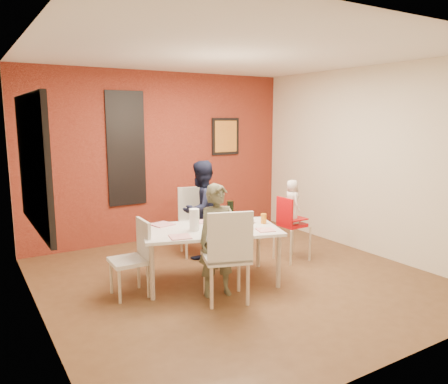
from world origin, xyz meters
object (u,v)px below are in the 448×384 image
chair_far (195,217)px  child_far (201,210)px  dining_table (210,233)px  paper_towel_roll (194,220)px  wine_bottle (230,213)px  toddler (292,202)px  high_chair (290,223)px  chair_near (228,252)px  chair_left (135,254)px  child_near (218,240)px

chair_far → child_far: size_ratio=0.70×
dining_table → paper_towel_roll: (-0.21, 0.01, 0.19)m
dining_table → wine_bottle: wine_bottle is taller
dining_table → toddler: size_ratio=2.96×
high_chair → wine_bottle: 1.10m
child_far → chair_near: bearing=50.2°
chair_left → toddler: size_ratio=1.40×
child_far → wine_bottle: bearing=63.8°
child_near → wine_bottle: (0.41, 0.39, 0.19)m
chair_near → chair_far: 1.86m
dining_table → wine_bottle: 0.35m
dining_table → paper_towel_roll: size_ratio=6.96×
child_near → paper_towel_roll: 0.44m
wine_bottle → high_chair: bearing=6.7°
chair_near → child_far: (0.52, 1.53, 0.12)m
chair_far → child_far: child_far is taller
high_chair → child_near: bearing=107.1°
chair_near → child_near: (0.03, 0.25, 0.06)m
high_chair → paper_towel_roll: bearing=91.9°
chair_far → wine_bottle: 1.17m
chair_near → wine_bottle: chair_near is taller
child_far → paper_towel_roll: child_far is taller
high_chair → dining_table: bearing=93.1°
dining_table → toddler: (1.36, 0.13, 0.23)m
child_far → chair_left: bearing=10.5°
chair_left → wine_bottle: (1.19, -0.11, 0.35)m
child_far → child_near: bearing=48.1°
child_near → paper_towel_roll: (-0.09, 0.40, 0.16)m
dining_table → chair_near: (-0.15, -0.64, -0.03)m
child_far → wine_bottle: size_ratio=4.53×
child_near → child_far: (0.49, 1.28, 0.06)m
dining_table → chair_near: bearing=-103.6°
toddler → child_far: bearing=63.4°
chair_left → child_far: size_ratio=0.61×
dining_table → wine_bottle: (0.28, 0.00, 0.21)m
dining_table → child_far: child_far is taller
chair_far → toddler: bearing=-30.5°
chair_left → high_chair: bearing=92.0°
high_chair → child_far: child_far is taller
dining_table → chair_far: 1.20m
chair_near → child_far: size_ratio=0.74×
paper_towel_roll → dining_table: bearing=-3.2°
chair_near → toddler: toddler is taller
dining_table → high_chair: high_chair is taller
paper_towel_roll → child_far: bearing=57.1°
chair_far → child_far: (-0.02, -0.24, 0.15)m
chair_near → wine_bottle: size_ratio=3.36×
chair_near → chair_left: size_ratio=1.21×
toddler → chair_far: bearing=55.0°
high_chair → child_near: 1.56m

